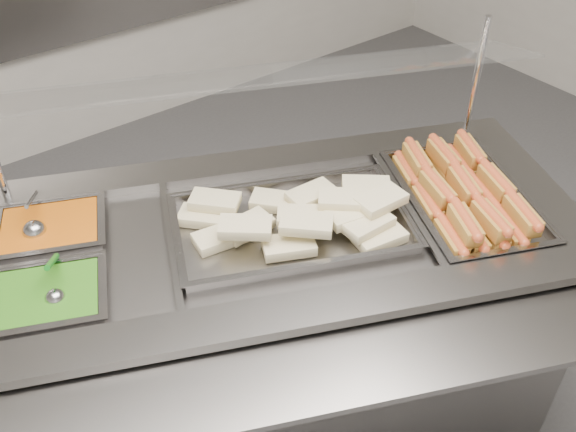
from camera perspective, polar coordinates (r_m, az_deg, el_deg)
steam_counter at (r=2.12m, az=-1.27°, el=-9.69°), size 1.96×1.45×0.86m
tray_rail at (r=1.53m, az=2.59°, el=-13.54°), size 1.66×0.99×0.05m
sneeze_guard at (r=1.80m, az=-3.08°, el=11.97°), size 1.55×0.89×0.42m
pan_hotdogs at (r=2.03m, az=15.25°, el=0.93°), size 0.51×0.61×0.10m
pan_wraps at (r=1.85m, az=0.29°, el=-1.08°), size 0.75×0.61×0.07m
pan_beans at (r=1.96m, az=-20.19°, el=-1.71°), size 0.35×0.32×0.10m
pan_peas at (r=1.76m, az=-20.58°, el=-7.45°), size 0.35×0.32×0.10m
hotdogs_in_buns at (r=1.99m, az=15.03°, el=2.00°), size 0.44×0.54×0.11m
tortilla_wraps at (r=1.83m, az=1.39°, el=0.13°), size 0.61×0.52×0.09m
ladle at (r=1.93m, az=-21.61°, el=-1.11°), size 0.10×0.18×0.13m
serving_spoon at (r=1.71m, az=-20.00°, el=-6.34°), size 0.09×0.16×0.13m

